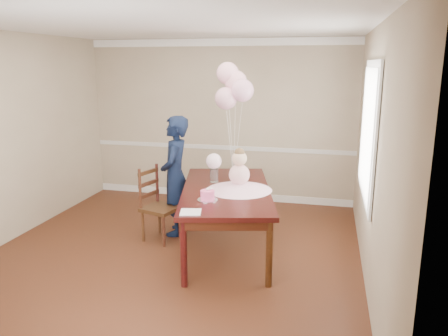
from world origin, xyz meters
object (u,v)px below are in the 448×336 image
dining_table_top (226,191)px  woman (175,176)px  dining_chair_seat (161,208)px  birthday_cake (208,195)px

dining_table_top → woman: woman is taller
dining_chair_seat → woman: woman is taller
dining_table_top → woman: (-0.79, 0.36, 0.05)m
birthday_cake → woman: woman is taller
dining_table_top → dining_chair_seat: 0.97m
birthday_cake → woman: size_ratio=0.10×
dining_table_top → dining_chair_seat: size_ratio=4.99×
dining_chair_seat → woman: size_ratio=0.26×
birthday_cake → dining_chair_seat: (-0.81, 0.60, -0.42)m
birthday_cake → dining_table_top: bearing=79.4°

